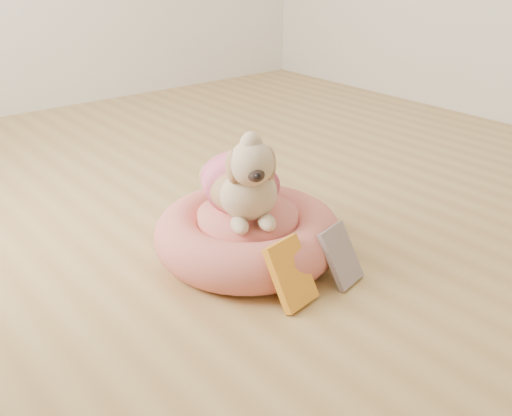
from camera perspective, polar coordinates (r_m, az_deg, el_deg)
floor at (r=2.78m, az=2.16°, el=1.36°), size 4.50×4.50×0.00m
pet_bed at (r=2.21m, az=-0.81°, el=-2.62°), size 0.73×0.73×0.19m
dog at (r=2.10m, az=-1.35°, el=4.15°), size 0.52×0.59×0.36m
book_yellow at (r=1.93m, az=3.52°, el=-6.56°), size 0.17×0.16×0.22m
book_white at (r=2.07m, az=8.50°, el=-4.74°), size 0.17×0.15×0.20m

